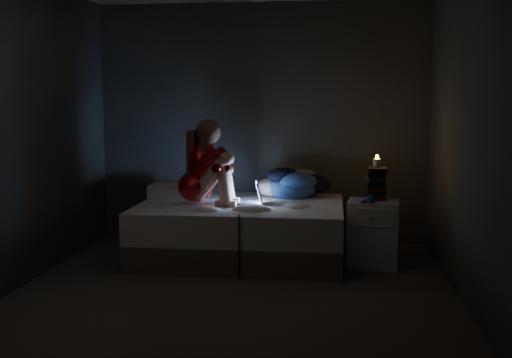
% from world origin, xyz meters
% --- Properties ---
extents(floor, '(3.60, 3.80, 0.02)m').
position_xyz_m(floor, '(0.00, 0.00, -0.01)').
color(floor, '#322D2B').
rests_on(floor, ground).
extents(wall_back, '(3.60, 0.02, 2.60)m').
position_xyz_m(wall_back, '(0.00, 1.91, 1.30)').
color(wall_back, '#2E2F2B').
rests_on(wall_back, ground).
extents(wall_front, '(3.60, 0.02, 2.60)m').
position_xyz_m(wall_front, '(0.00, -1.91, 1.30)').
color(wall_front, '#2E2F2B').
rests_on(wall_front, ground).
extents(wall_left, '(0.02, 3.80, 2.60)m').
position_xyz_m(wall_left, '(-1.81, 0.00, 1.30)').
color(wall_left, '#2E2F2B').
rests_on(wall_left, ground).
extents(wall_right, '(0.02, 3.80, 2.60)m').
position_xyz_m(wall_right, '(1.81, 0.00, 1.30)').
color(wall_right, '#2E2F2B').
rests_on(wall_right, ground).
extents(bed, '(1.98, 1.49, 0.55)m').
position_xyz_m(bed, '(-0.11, 1.10, 0.27)').
color(bed, beige).
rests_on(bed, ground).
extents(pillow, '(0.49, 0.35, 0.14)m').
position_xyz_m(pillow, '(-0.84, 1.32, 0.62)').
color(pillow, silver).
rests_on(pillow, bed).
extents(woman, '(0.53, 0.35, 0.84)m').
position_xyz_m(woman, '(-0.54, 0.96, 0.96)').
color(woman, '#95090D').
rests_on(woman, bed).
extents(laptop, '(0.36, 0.27, 0.23)m').
position_xyz_m(laptop, '(-0.06, 1.03, 0.66)').
color(laptop, black).
rests_on(laptop, bed).
extents(clothes_pile, '(0.63, 0.55, 0.33)m').
position_xyz_m(clothes_pile, '(0.36, 1.50, 0.71)').
color(clothes_pile, navy).
rests_on(clothes_pile, bed).
extents(nightstand, '(0.51, 0.46, 0.62)m').
position_xyz_m(nightstand, '(1.17, 0.94, 0.31)').
color(nightstand, silver).
rests_on(nightstand, ground).
extents(book_stack, '(0.19, 0.25, 0.30)m').
position_xyz_m(book_stack, '(1.20, 1.04, 0.77)').
color(book_stack, black).
rests_on(book_stack, nightstand).
extents(candle, '(0.07, 0.07, 0.08)m').
position_xyz_m(candle, '(1.20, 1.04, 0.96)').
color(candle, beige).
rests_on(candle, book_stack).
extents(phone, '(0.09, 0.15, 0.01)m').
position_xyz_m(phone, '(1.10, 0.85, 0.63)').
color(phone, black).
rests_on(phone, nightstand).
extents(blue_orb, '(0.08, 0.08, 0.08)m').
position_xyz_m(blue_orb, '(1.15, 0.79, 0.66)').
color(blue_orb, navy).
rests_on(blue_orb, nightstand).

